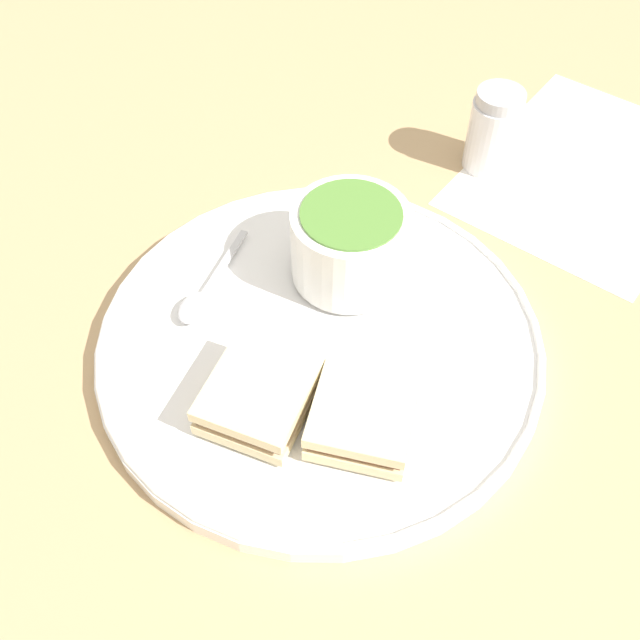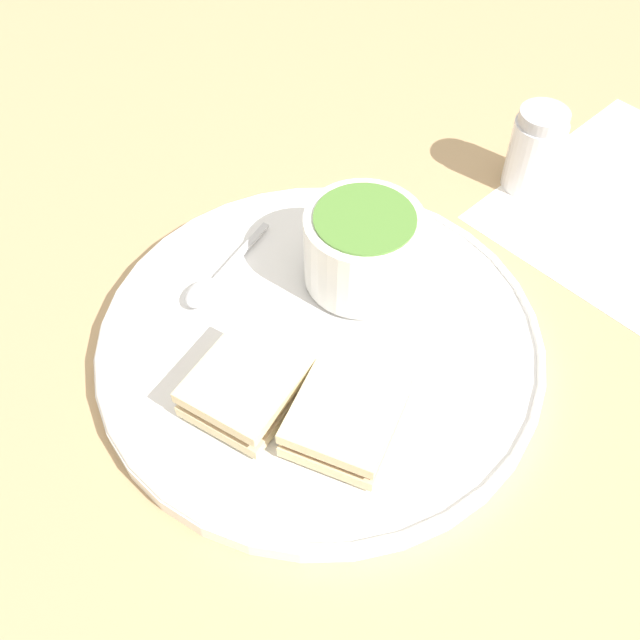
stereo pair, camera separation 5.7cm
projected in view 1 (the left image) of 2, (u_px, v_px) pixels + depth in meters
name	position (u px, v px, depth m)	size (l,w,h in m)	color
ground_plane	(320.00, 349.00, 0.60)	(2.40, 2.40, 0.00)	tan
plate	(320.00, 341.00, 0.59)	(0.35, 0.35, 0.02)	white
soup_bowl	(350.00, 243.00, 0.60)	(0.10, 0.10, 0.07)	white
spoon	(199.00, 300.00, 0.60)	(0.03, 0.11, 0.01)	silver
sandwich_half_near	(259.00, 396.00, 0.53)	(0.08, 0.09, 0.03)	beige
sandwich_half_far	(364.00, 413.00, 0.52)	(0.09, 0.09, 0.03)	beige
salt_shaker	(494.00, 131.00, 0.71)	(0.05, 0.05, 0.08)	silver
menu_sheet	(589.00, 172.00, 0.73)	(0.24, 0.30, 0.00)	white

